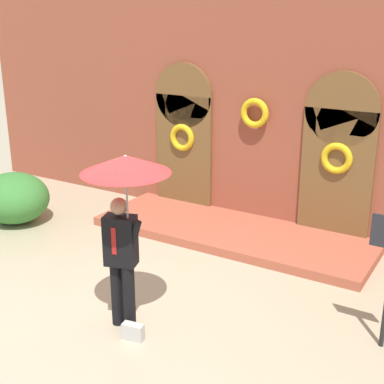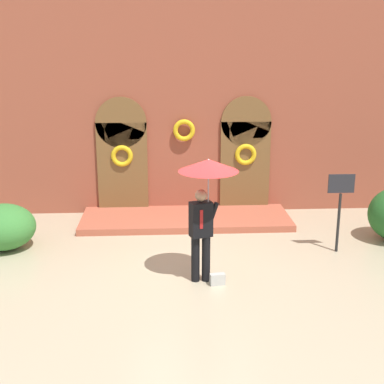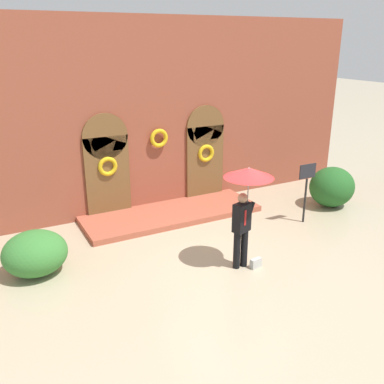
# 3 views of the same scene
# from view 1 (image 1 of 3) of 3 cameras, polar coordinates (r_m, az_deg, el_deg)

# --- Properties ---
(ground_plane) EXTENTS (80.00, 80.00, 0.00)m
(ground_plane) POSITION_cam_1_polar(r_m,az_deg,el_deg) (7.73, -6.31, -12.39)
(ground_plane) COLOR tan
(building_facade) EXTENTS (14.00, 2.30, 5.60)m
(building_facade) POSITION_cam_1_polar(r_m,az_deg,el_deg) (10.31, 7.53, 11.22)
(building_facade) COLOR brown
(building_facade) RESTS_ON ground
(person_with_umbrella) EXTENTS (1.10, 1.10, 2.36)m
(person_with_umbrella) POSITION_cam_1_polar(r_m,az_deg,el_deg) (6.53, -7.21, 0.15)
(person_with_umbrella) COLOR black
(person_with_umbrella) RESTS_ON ground
(handbag) EXTENTS (0.30, 0.16, 0.22)m
(handbag) POSITION_cam_1_polar(r_m,az_deg,el_deg) (7.06, -6.30, -14.60)
(handbag) COLOR #B7B7B2
(handbag) RESTS_ON ground
(shrub_left) EXTENTS (1.41, 1.32, 1.00)m
(shrub_left) POSITION_cam_1_polar(r_m,az_deg,el_deg) (11.12, -18.44, -0.60)
(shrub_left) COLOR #387A33
(shrub_left) RESTS_ON ground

